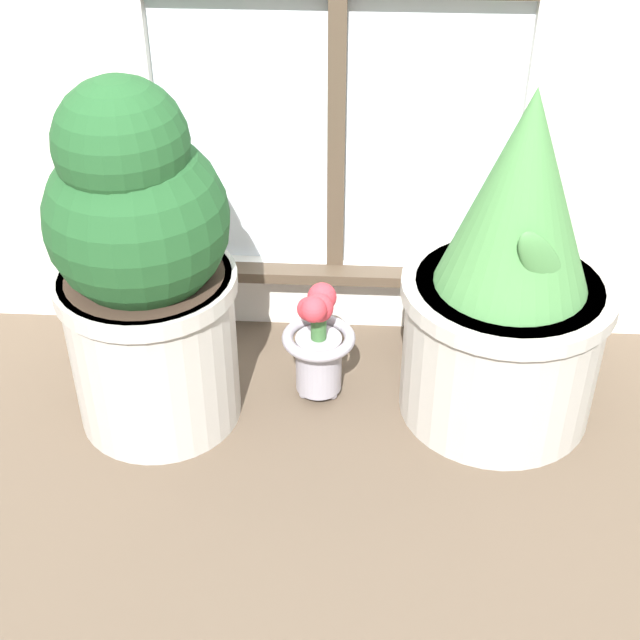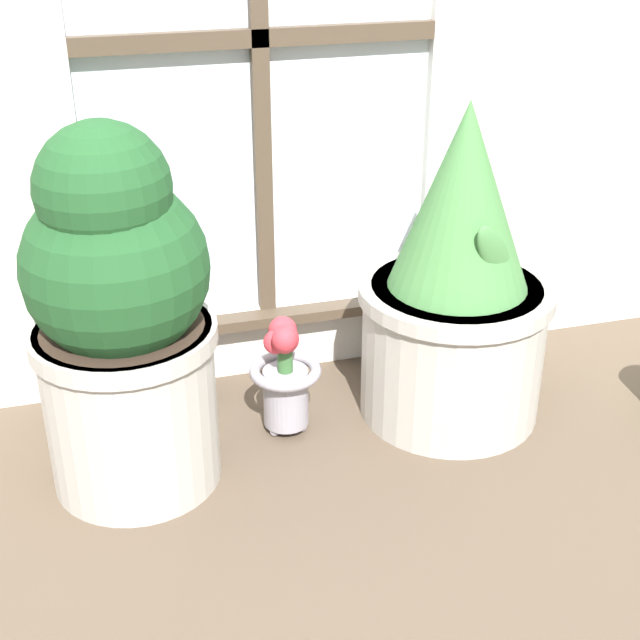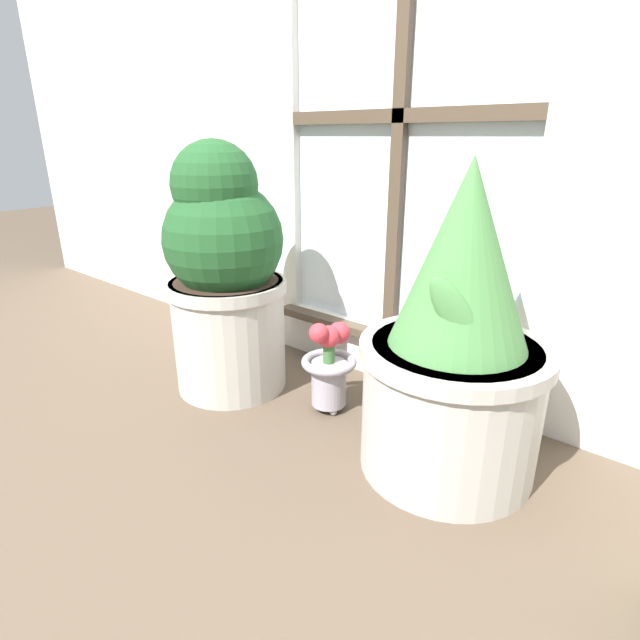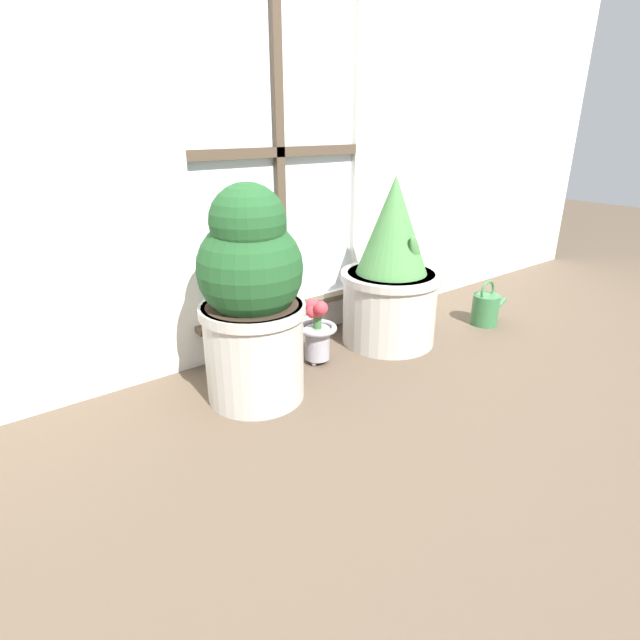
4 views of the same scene
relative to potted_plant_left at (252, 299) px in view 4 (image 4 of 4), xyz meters
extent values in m
plane|color=brown|center=(0.34, -0.17, -0.35)|extent=(10.00, 10.00, 0.00)
cube|color=silver|center=(1.63, 0.35, 0.90)|extent=(1.83, 0.05, 2.50)
cube|color=silver|center=(0.34, 0.35, -0.27)|extent=(0.74, 0.05, 0.16)
cube|color=white|center=(0.34, 0.36, 0.41)|extent=(0.74, 0.02, 1.20)
cube|color=#4C3D2D|center=(0.34, 0.34, 0.41)|extent=(0.04, 0.02, 1.20)
cube|color=#4C3D2D|center=(0.34, 0.34, 0.41)|extent=(0.74, 0.02, 0.04)
cube|color=#4C3D2D|center=(0.34, 0.31, -0.20)|extent=(0.80, 0.06, 0.02)
cylinder|color=#B7B2A8|center=(0.00, 0.00, -0.19)|extent=(0.32, 0.32, 0.33)
cylinder|color=#B7B2A8|center=(0.00, 0.00, -0.04)|extent=(0.34, 0.34, 0.03)
cylinder|color=#38281E|center=(0.00, 0.00, -0.03)|extent=(0.30, 0.30, 0.01)
sphere|color=#1E4C23|center=(0.00, 0.00, 0.09)|extent=(0.33, 0.33, 0.33)
sphere|color=#1E4C23|center=(-0.01, -0.01, 0.24)|extent=(0.23, 0.23, 0.23)
ellipsoid|color=#1E4C23|center=(-0.08, 0.06, 0.08)|extent=(0.12, 0.16, 0.18)
cylinder|color=#B7B2A8|center=(0.68, 0.06, -0.20)|extent=(0.38, 0.38, 0.30)
cylinder|color=#B7B2A8|center=(0.68, 0.06, -0.06)|extent=(0.41, 0.41, 0.03)
cylinder|color=#38281E|center=(0.68, 0.06, -0.05)|extent=(0.35, 0.35, 0.01)
cone|color=#477F42|center=(0.68, 0.06, 0.14)|extent=(0.29, 0.29, 0.38)
ellipsoid|color=#477F42|center=(0.71, -0.03, 0.05)|extent=(0.15, 0.08, 0.18)
sphere|color=#99939E|center=(0.32, 0.11, -0.34)|extent=(0.02, 0.02, 0.02)
sphere|color=#99939E|center=(0.29, 0.06, -0.34)|extent=(0.02, 0.02, 0.02)
sphere|color=#99939E|center=(0.35, 0.06, -0.34)|extent=(0.02, 0.02, 0.02)
cylinder|color=#99939E|center=(0.32, 0.08, -0.27)|extent=(0.09, 0.09, 0.13)
torus|color=#99939E|center=(0.32, 0.08, -0.21)|extent=(0.15, 0.15, 0.02)
cylinder|color=#386633|center=(0.32, 0.08, -0.17)|extent=(0.03, 0.03, 0.07)
sphere|color=#C6333D|center=(0.32, 0.08, -0.13)|extent=(0.06, 0.06, 0.06)
sphere|color=#C6333D|center=(0.32, 0.11, -0.13)|extent=(0.06, 0.06, 0.06)
sphere|color=#C6333D|center=(0.30, 0.08, -0.14)|extent=(0.05, 0.05, 0.05)
sphere|color=#C6333D|center=(0.31, 0.04, -0.11)|extent=(0.05, 0.05, 0.05)
cylinder|color=#336B3D|center=(1.16, -0.08, -0.28)|extent=(0.12, 0.12, 0.14)
cylinder|color=#336B3D|center=(1.27, -0.08, -0.29)|extent=(0.10, 0.02, 0.07)
torus|color=#336B3D|center=(1.16, -0.08, -0.19)|extent=(0.10, 0.01, 0.10)
camera|label=1|loc=(0.40, -1.37, 0.86)|focal=50.00mm
camera|label=2|loc=(-0.04, -1.46, 0.73)|focal=50.00mm
camera|label=3|loc=(1.09, -0.87, 0.36)|focal=28.00mm
camera|label=4|loc=(-0.74, -1.30, 0.52)|focal=28.00mm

